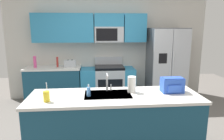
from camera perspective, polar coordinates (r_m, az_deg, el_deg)
name	(u,v)px	position (r m, az deg, el deg)	size (l,w,h in m)	color
ground_plane	(116,135)	(3.77, 1.20, -17.73)	(9.00, 9.00, 0.00)	#66605B
kitchen_wall_unit	(102,43)	(5.37, -2.71, 7.64)	(5.20, 0.43, 2.60)	beige
back_counter	(54,85)	(5.36, -15.92, -3.92)	(1.36, 0.63, 0.90)	navy
range_oven	(108,84)	(5.27, -1.15, -3.80)	(1.36, 0.61, 1.10)	#B7BABF
refrigerator	(166,65)	(5.40, 14.92, 1.43)	(0.90, 0.76, 1.85)	#4C4F54
island_counter	(115,124)	(3.15, 0.78, -14.76)	(2.48, 0.81, 0.90)	navy
toaster	(70,64)	(5.12, -11.62, 1.78)	(0.28, 0.16, 0.18)	#B7BABF
pepper_mill	(57,62)	(5.21, -15.04, 2.17)	(0.05, 0.05, 0.25)	#B2332D
bottle_pink	(35,62)	(5.31, -20.76, 2.15)	(0.07, 0.07, 0.28)	#EA4C93
sink_faucet	(108,81)	(3.10, -1.27, -3.01)	(0.09, 0.21, 0.28)	#B7BABF
drink_cup_yellow	(46,96)	(2.84, -17.86, -7.03)	(0.08, 0.08, 0.26)	yellow
soap_dispenser	(89,92)	(2.93, -6.56, -6.00)	(0.06, 0.06, 0.17)	#4C8CD8
paper_towel_roll	(132,84)	(3.10, 5.54, -4.01)	(0.12, 0.12, 0.24)	white
backpack	(172,85)	(3.21, 16.50, -3.95)	(0.32, 0.22, 0.23)	blue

